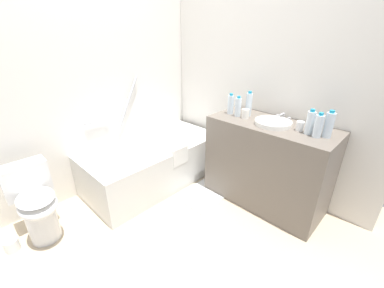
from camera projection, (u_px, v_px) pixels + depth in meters
name	position (u px, v px, depth m)	size (l,w,h in m)	color
ground_plane	(159.00, 238.00, 2.18)	(3.83, 3.83, 0.00)	#C1AD8E
wall_back_tiled	(76.00, 81.00, 2.43)	(3.23, 0.10, 2.46)	silver
wall_right_mirror	(259.00, 78.00, 2.62)	(0.10, 2.72, 2.46)	silver
bathtub	(154.00, 161.00, 2.92)	(1.60, 0.79, 1.21)	silver
toilet	(36.00, 203.00, 2.07)	(0.35, 0.51, 0.69)	white
vanity_counter	(266.00, 164.00, 2.50)	(0.55, 1.19, 0.89)	#6B6056
sink_basin	(273.00, 123.00, 2.27)	(0.33, 0.33, 0.04)	white
sink_faucet	(283.00, 117.00, 2.40)	(0.10, 0.15, 0.07)	#B9B9BE
water_bottle_0	(238.00, 107.00, 2.47)	(0.06, 0.06, 0.21)	silver
water_bottle_1	(231.00, 104.00, 2.55)	(0.06, 0.06, 0.22)	silver
water_bottle_2	(329.00, 125.00, 1.97)	(0.07, 0.07, 0.23)	silver
water_bottle_3	(310.00, 123.00, 2.04)	(0.07, 0.07, 0.22)	silver
water_bottle_4	(318.00, 126.00, 1.97)	(0.07, 0.07, 0.21)	silver
water_bottle_5	(249.00, 104.00, 2.48)	(0.06, 0.06, 0.26)	silver
drinking_glass_0	(246.00, 114.00, 2.43)	(0.07, 0.07, 0.10)	white
drinking_glass_1	(300.00, 126.00, 2.13)	(0.07, 0.07, 0.08)	white
bath_mat	(204.00, 194.00, 2.75)	(0.54, 0.41, 0.01)	white
toilet_paper_roll	(12.00, 245.00, 2.04)	(0.11, 0.11, 0.11)	white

